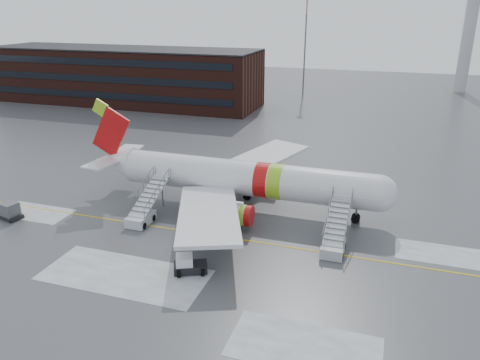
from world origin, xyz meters
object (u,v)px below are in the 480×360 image
(airstair_fwd, at_px, (335,239))
(airstair_aft, at_px, (144,211))
(pushback_tug, at_px, (188,265))
(airliner, at_px, (237,178))
(uld_container, at_px, (10,211))

(airstair_fwd, relative_size, airstair_aft, 1.00)
(pushback_tug, bearing_deg, airstair_aft, 137.50)
(pushback_tug, bearing_deg, airstair_fwd, 34.99)
(airliner, xyz_separation_m, uld_container, (-21.78, -10.47, -2.59))
(airliner, height_order, airstair_aft, airliner)
(airstair_aft, height_order, pushback_tug, airstair_aft)
(airliner, bearing_deg, uld_container, -154.33)
(uld_container, bearing_deg, airstair_aft, 16.04)
(airstair_fwd, height_order, uld_container, airstair_fwd)
(airliner, distance_m, pushback_tug, 14.61)
(airliner, xyz_separation_m, airstair_aft, (-8.11, -6.54, -2.35))
(airliner, distance_m, airstair_fwd, 13.52)
(airstair_aft, distance_m, uld_container, 14.23)
(uld_container, bearing_deg, airliner, 25.67)
(airstair_fwd, bearing_deg, airstair_aft, 180.00)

